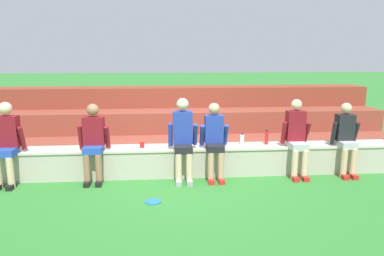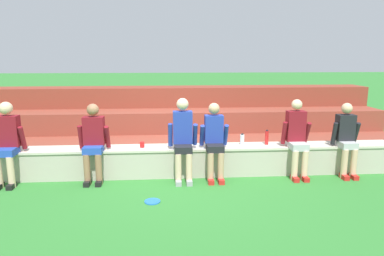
% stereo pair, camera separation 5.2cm
% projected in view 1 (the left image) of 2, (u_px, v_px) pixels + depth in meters
% --- Properties ---
extents(ground_plane, '(80.00, 80.00, 0.00)m').
position_uv_depth(ground_plane, '(182.00, 179.00, 6.30)').
color(ground_plane, '#2D752D').
extents(stone_seating_wall, '(8.09, 0.49, 0.54)m').
position_uv_depth(stone_seating_wall, '(181.00, 160.00, 6.46)').
color(stone_seating_wall, '#B7AF9E').
rests_on(stone_seating_wall, ground).
extents(brick_bleachers, '(9.45, 2.33, 1.42)m').
position_uv_depth(brick_bleachers, '(177.00, 125.00, 8.30)').
color(brick_bleachers, brown).
rests_on(brick_bleachers, ground).
extents(person_far_left, '(0.54, 0.55, 1.42)m').
position_uv_depth(person_far_left, '(7.00, 141.00, 5.89)').
color(person_far_left, beige).
rests_on(person_far_left, ground).
extents(person_left_of_center, '(0.54, 0.52, 1.37)m').
position_uv_depth(person_left_of_center, '(93.00, 140.00, 6.04)').
color(person_left_of_center, '#996B4C').
rests_on(person_left_of_center, ground).
extents(person_center, '(0.52, 0.57, 1.45)m').
position_uv_depth(person_center, '(183.00, 137.00, 6.12)').
color(person_center, beige).
rests_on(person_center, ground).
extents(person_right_of_center, '(0.51, 0.57, 1.36)m').
position_uv_depth(person_right_of_center, '(215.00, 139.00, 6.18)').
color(person_right_of_center, tan).
rests_on(person_right_of_center, ground).
extents(person_far_right, '(0.51, 0.56, 1.41)m').
position_uv_depth(person_far_right, '(297.00, 136.00, 6.31)').
color(person_far_right, beige).
rests_on(person_far_right, ground).
extents(person_rightmost_edge, '(0.49, 0.50, 1.34)m').
position_uv_depth(person_rightmost_edge, '(346.00, 137.00, 6.38)').
color(person_rightmost_edge, '#DBAD89').
rests_on(person_rightmost_edge, ground).
extents(water_bottle_center_gap, '(0.07, 0.07, 0.28)m').
position_uv_depth(water_bottle_center_gap, '(267.00, 137.00, 6.55)').
color(water_bottle_center_gap, red).
rests_on(water_bottle_center_gap, stone_seating_wall).
extents(water_bottle_mid_left, '(0.08, 0.08, 0.22)m').
position_uv_depth(water_bottle_mid_left, '(242.00, 140.00, 6.51)').
color(water_bottle_mid_left, silver).
rests_on(water_bottle_mid_left, stone_seating_wall).
extents(plastic_cup_middle, '(0.09, 0.09, 0.10)m').
position_uv_depth(plastic_cup_middle, '(142.00, 145.00, 6.33)').
color(plastic_cup_middle, red).
rests_on(plastic_cup_middle, stone_seating_wall).
extents(frisbee, '(0.24, 0.24, 0.02)m').
position_uv_depth(frisbee, '(153.00, 202.00, 5.29)').
color(frisbee, blue).
rests_on(frisbee, ground).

